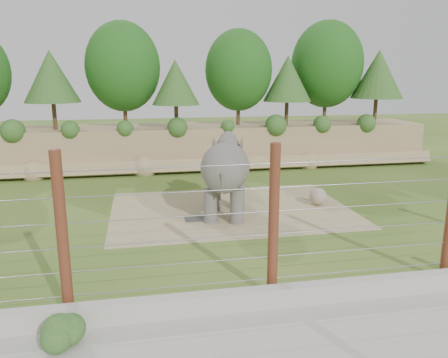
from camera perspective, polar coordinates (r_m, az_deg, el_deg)
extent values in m
plane|color=#355D19|center=(15.73, 1.39, -7.34)|extent=(90.00, 90.00, 0.00)
cube|color=#988057|center=(27.89, -4.30, 4.43)|extent=(30.00, 4.00, 2.50)
cube|color=#988057|center=(25.80, -3.66, 1.68)|extent=(30.00, 1.37, 1.07)
cylinder|color=#3F2B19|center=(27.40, -21.26, 7.70)|extent=(0.24, 0.24, 1.58)
sphere|color=#174E16|center=(27.30, -21.64, 12.16)|extent=(3.60, 3.60, 3.60)
cylinder|color=#3F2B19|center=(27.46, -12.79, 8.65)|extent=(0.24, 0.24, 1.92)
sphere|color=#174E16|center=(27.39, -13.08, 14.10)|extent=(4.40, 4.40, 4.40)
cylinder|color=#3F2B19|center=(26.36, -6.24, 8.14)|extent=(0.24, 0.24, 1.40)
sphere|color=#174E16|center=(26.26, -6.35, 12.27)|extent=(3.20, 3.20, 3.20)
cylinder|color=#3F2B19|center=(27.94, 1.87, 8.94)|extent=(0.24, 0.24, 1.82)
sphere|color=#174E16|center=(27.86, 1.91, 14.01)|extent=(4.16, 4.16, 4.16)
cylinder|color=#3F2B19|center=(28.20, 8.16, 8.53)|extent=(0.24, 0.24, 1.50)
sphere|color=#174E16|center=(28.10, 8.30, 12.68)|extent=(3.44, 3.44, 3.44)
cylinder|color=#3F2B19|center=(30.20, 13.02, 9.14)|extent=(0.24, 0.24, 2.03)
sphere|color=#174E16|center=(30.14, 13.30, 14.36)|extent=(4.64, 4.64, 4.64)
cylinder|color=#3F2B19|center=(30.50, 19.13, 8.42)|extent=(0.24, 0.24, 1.64)
sphere|color=#174E16|center=(30.42, 19.46, 12.61)|extent=(3.76, 3.76, 3.76)
cube|color=tan|center=(18.60, 0.93, -4.00)|extent=(10.00, 7.00, 0.02)
cube|color=#262628|center=(17.35, -3.46, -5.23)|extent=(1.00, 0.60, 0.03)
sphere|color=gray|center=(19.55, 12.17, -2.24)|extent=(0.77, 0.77, 0.77)
cube|color=beige|center=(11.22, 7.03, -14.98)|extent=(26.00, 0.35, 0.50)
cube|color=beige|center=(9.75, 10.84, -21.61)|extent=(26.00, 4.00, 0.01)
cylinder|color=maroon|center=(10.65, -20.36, -7.02)|extent=(0.26, 0.26, 4.00)
cylinder|color=maroon|center=(10.96, 6.48, -5.68)|extent=(0.26, 0.26, 4.00)
cylinder|color=gray|center=(11.53, 6.29, -12.74)|extent=(20.00, 0.02, 0.02)
cylinder|color=gray|center=(11.28, 6.36, -10.00)|extent=(20.00, 0.02, 0.02)
cylinder|color=gray|center=(11.06, 6.44, -7.15)|extent=(20.00, 0.02, 0.02)
cylinder|color=gray|center=(10.86, 6.53, -4.18)|extent=(20.00, 0.02, 0.02)
cylinder|color=gray|center=(10.70, 6.61, -1.11)|extent=(20.00, 0.02, 0.02)
cylinder|color=gray|center=(10.56, 6.70, 2.04)|extent=(20.00, 0.02, 0.02)
sphere|color=#265D23|center=(10.18, -20.51, -18.24)|extent=(0.71, 0.71, 0.71)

